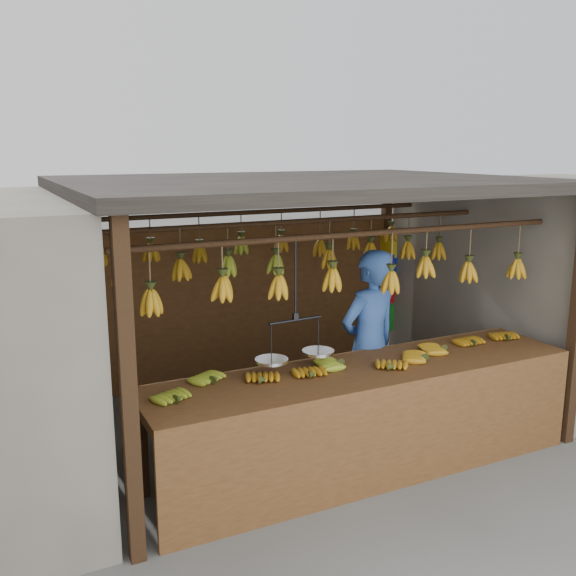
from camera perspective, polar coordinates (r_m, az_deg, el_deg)
ground at (r=6.58m, az=1.18°, el=-11.65°), size 80.00×80.00×0.00m
stall at (r=6.34m, az=-0.11°, el=5.99°), size 4.30×3.30×2.40m
neighbor_right at (r=8.45m, az=23.47°, el=0.92°), size 3.00×3.00×2.30m
counter at (r=5.33m, az=7.54°, el=-9.30°), size 3.75×0.85×0.96m
hanging_bananas at (r=6.11m, az=1.34°, el=2.45°), size 3.61×2.24×0.39m
balance_scale at (r=5.10m, az=0.66°, el=-5.46°), size 0.68×0.28×0.96m
vendor at (r=5.96m, az=7.22°, el=-5.11°), size 0.73×0.55×1.79m
bag_bundles at (r=8.34m, az=8.81°, el=0.85°), size 0.08×0.26×1.29m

